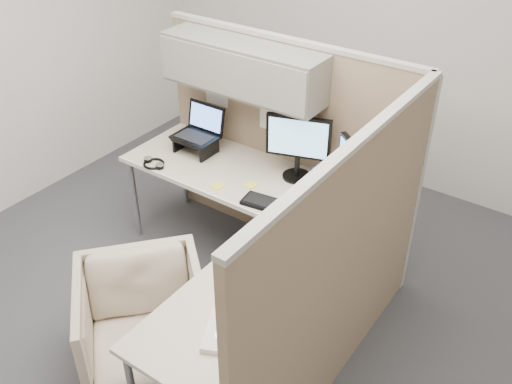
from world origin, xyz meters
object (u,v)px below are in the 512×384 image
Objects in this scene: desk at (248,224)px; keyboard at (275,206)px; monitor_left at (298,142)px; office_chair at (143,318)px.

desk is 0.22m from keyboard.
monitor_left reaches higher than keyboard.
office_chair is 1.60× the size of monitor_left.
desk is at bearing 25.59° from office_chair.
desk is at bearing -107.64° from monitor_left.
keyboard is at bearing 68.66° from desk.
office_chair is (-0.21, -0.76, -0.32)m from desk.
office_chair is at bearing -116.81° from monitor_left.
keyboard reaches higher than desk.
desk is 0.67m from monitor_left.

